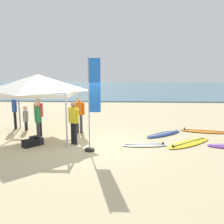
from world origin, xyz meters
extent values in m
plane|color=beige|center=(0.00, 0.00, 0.00)|extent=(80.00, 80.00, 0.00)
cube|color=teal|center=(0.00, 30.88, 0.05)|extent=(80.00, 36.00, 0.10)
cylinder|color=#B7B7BC|center=(-1.08, -0.36, 1.02)|extent=(0.07, 0.07, 2.05)
cylinder|color=#B7B7BC|center=(-4.25, 2.80, 1.02)|extent=(0.07, 0.07, 2.05)
cylinder|color=#B7B7BC|center=(-1.08, 2.80, 1.02)|extent=(0.07, 0.07, 2.05)
cube|color=white|center=(-2.66, -0.36, 1.96)|extent=(3.17, 0.03, 0.18)
cube|color=white|center=(-2.66, 2.80, 1.96)|extent=(3.17, 0.03, 0.18)
cube|color=white|center=(-4.25, 1.22, 1.96)|extent=(0.03, 3.17, 0.18)
cube|color=white|center=(-1.08, 1.22, 1.96)|extent=(0.03, 3.17, 0.18)
pyramid|color=white|center=(-2.66, 1.22, 2.40)|extent=(3.29, 3.29, 0.70)
ellipsoid|color=navy|center=(2.93, 1.66, 0.04)|extent=(2.00, 1.78, 0.07)
cube|color=white|center=(2.93, 1.66, 0.07)|extent=(1.42, 1.17, 0.01)
cone|color=white|center=(3.60, 2.21, 0.13)|extent=(0.09, 0.09, 0.12)
ellipsoid|color=yellow|center=(3.73, 0.30, 0.04)|extent=(2.31, 2.07, 0.07)
cube|color=black|center=(3.73, 0.30, 0.07)|extent=(1.64, 1.36, 0.01)
cone|color=black|center=(2.95, -0.34, 0.13)|extent=(0.09, 0.09, 0.12)
ellipsoid|color=orange|center=(4.95, 2.25, 0.04)|extent=(2.32, 1.09, 0.07)
cube|color=black|center=(4.95, 2.25, 0.07)|extent=(1.87, 0.46, 0.01)
cone|color=black|center=(4.06, 2.46, 0.13)|extent=(0.09, 0.09, 0.12)
ellipsoid|color=white|center=(1.90, -0.06, 0.04)|extent=(1.84, 0.63, 0.07)
cube|color=black|center=(1.90, -0.06, 0.07)|extent=(1.53, 0.17, 0.01)
cone|color=black|center=(2.64, 0.00, 0.13)|extent=(0.09, 0.09, 0.12)
cylinder|color=#383842|center=(-0.89, 1.74, 0.44)|extent=(0.13, 0.13, 0.88)
cylinder|color=#383842|center=(-1.06, 1.78, 0.44)|extent=(0.13, 0.13, 0.88)
cube|color=orange|center=(-0.98, 1.76, 1.18)|extent=(0.40, 0.29, 0.60)
sphere|color=beige|center=(-0.98, 1.76, 1.60)|extent=(0.21, 0.21, 0.21)
cylinder|color=orange|center=(-0.75, 1.71, 1.16)|extent=(0.09, 0.09, 0.54)
cylinder|color=orange|center=(-1.20, 1.81, 1.16)|extent=(0.09, 0.09, 0.54)
cylinder|color=black|center=(-0.82, -0.01, 0.44)|extent=(0.13, 0.13, 0.88)
cylinder|color=black|center=(-0.96, 0.10, 0.44)|extent=(0.13, 0.13, 0.88)
cube|color=yellow|center=(-0.89, 0.05, 1.18)|extent=(0.42, 0.39, 0.60)
sphere|color=#9E7051|center=(-0.89, 0.05, 1.60)|extent=(0.21, 0.21, 0.21)
cylinder|color=yellow|center=(-0.70, -0.09, 1.16)|extent=(0.09, 0.09, 0.54)
cylinder|color=yellow|center=(-1.08, 0.18, 1.16)|extent=(0.09, 0.09, 0.54)
cylinder|color=#383842|center=(-2.34, 0.09, 0.44)|extent=(0.13, 0.13, 0.88)
cylinder|color=#383842|center=(-2.41, 0.25, 0.44)|extent=(0.13, 0.13, 0.88)
cube|color=#2D8C47|center=(-2.37, 0.17, 1.18)|extent=(0.35, 0.42, 0.60)
sphere|color=beige|center=(-2.37, 0.17, 1.60)|extent=(0.21, 0.21, 0.21)
cylinder|color=#2D8C47|center=(-2.28, -0.04, 1.16)|extent=(0.09, 0.09, 0.54)
cylinder|color=#2D8C47|center=(-2.47, 0.38, 1.16)|extent=(0.09, 0.09, 0.54)
cylinder|color=black|center=(-4.39, 2.59, 0.44)|extent=(0.13, 0.13, 0.88)
cylinder|color=black|center=(-4.33, 2.42, 0.44)|extent=(0.13, 0.13, 0.88)
cube|color=#2851B2|center=(-4.36, 2.51, 1.18)|extent=(0.34, 0.42, 0.60)
sphere|color=#9E7051|center=(-4.36, 2.51, 1.60)|extent=(0.21, 0.21, 0.21)
cylinder|color=#2851B2|center=(-4.45, 2.72, 1.16)|extent=(0.09, 0.09, 0.54)
cylinder|color=#2851B2|center=(-4.27, 2.29, 1.16)|extent=(0.09, 0.09, 0.54)
cylinder|color=black|center=(-2.69, 1.05, 0.44)|extent=(0.13, 0.13, 0.88)
cylinder|color=black|center=(-2.65, 1.22, 0.44)|extent=(0.13, 0.13, 0.88)
cube|color=red|center=(-2.67, 1.13, 1.18)|extent=(0.30, 0.40, 0.60)
sphere|color=tan|center=(-2.67, 1.13, 1.60)|extent=(0.21, 0.21, 0.21)
cylinder|color=red|center=(-2.72, 0.91, 1.16)|extent=(0.09, 0.09, 0.54)
cylinder|color=red|center=(-2.61, 1.36, 1.16)|extent=(0.09, 0.09, 0.54)
cylinder|color=black|center=(-3.75, 2.37, 0.23)|extent=(0.13, 0.13, 0.45)
cylinder|color=black|center=(-3.70, 2.20, 0.23)|extent=(0.13, 0.13, 0.45)
cube|color=gray|center=(-3.72, 2.28, 0.71)|extent=(0.31, 0.41, 0.52)
sphere|color=beige|center=(-3.72, 2.28, 1.09)|extent=(0.21, 0.21, 0.21)
cylinder|color=gray|center=(-3.79, 2.51, 0.69)|extent=(0.09, 0.09, 0.47)
cylinder|color=gray|center=(-3.66, 2.06, 0.69)|extent=(0.09, 0.09, 0.47)
cylinder|color=#99999E|center=(-0.16, -0.75, 1.70)|extent=(0.04, 0.04, 3.40)
cube|color=blue|center=(0.06, -0.75, 2.40)|extent=(0.40, 0.02, 1.90)
cylinder|color=black|center=(-0.16, -0.75, 0.04)|extent=(0.36, 0.36, 0.08)
cube|color=black|center=(-2.53, -0.34, 0.14)|extent=(0.64, 0.66, 0.28)
cube|color=#232328|center=(-2.42, 0.01, 0.14)|extent=(0.66, 0.63, 0.28)
camera|label=1|loc=(1.06, -9.44, 2.96)|focal=39.67mm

